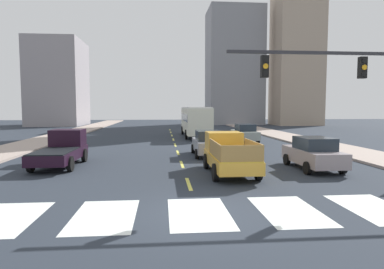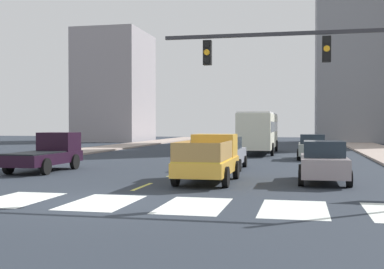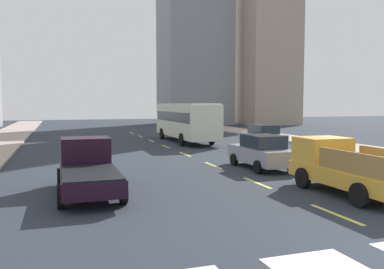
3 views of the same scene
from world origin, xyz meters
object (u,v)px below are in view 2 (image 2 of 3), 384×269
Objects in this scene: pickup_stakebed at (210,159)px; sedan_near_right at (312,147)px; sedan_near_left at (324,162)px; sedan_far at (225,153)px; city_bus at (259,130)px; traffic_signal_gantry at (365,67)px; pickup_dark at (48,153)px.

pickup_stakebed is 15.17m from sedan_near_right.
sedan_near_left is at bearing -87.48° from sedan_near_right.
sedan_near_left and sedan_far have the same top height.
sedan_near_right is at bearing -54.45° from city_bus.
sedan_near_left is at bearing 104.36° from traffic_signal_gantry.
sedan_near_right is at bearing 38.98° from pickup_dark.
traffic_signal_gantry reaches higher than pickup_dark.
pickup_dark is at bearing -116.29° from city_bus.
sedan_near_left is 0.44× the size of traffic_signal_gantry.
city_bus is at bearing 90.10° from pickup_stakebed.
sedan_far is (-4.71, -8.62, 0.00)m from sedan_near_right.
sedan_near_right is 18.69m from traffic_signal_gantry.
city_bus is 7.47m from sedan_near_right.
pickup_dark is 17.76m from sedan_near_right.
pickup_dark is at bearing 163.04° from pickup_stakebed.
city_bus is 2.45× the size of sedan_far.
pickup_dark is 1.18× the size of sedan_far.
sedan_near_left is at bearing -11.94° from pickup_dark.
pickup_stakebed is at bearing -89.38° from city_bus.
sedan_near_left is 1.00× the size of sedan_far.
city_bus is 2.45× the size of sedan_near_left.
pickup_stakebed is at bearing -105.43° from sedan_near_right.
sedan_near_left is (0.17, -14.05, 0.00)m from sedan_near_right.
sedan_far is (-4.89, 5.43, 0.00)m from sedan_near_left.
city_bus is (9.38, 17.68, 1.03)m from pickup_dark.
traffic_signal_gantry is (5.98, -9.72, 3.38)m from sedan_far.
traffic_signal_gantry is at bearing -84.23° from sedan_near_right.
pickup_stakebed is at bearing -19.65° from pickup_dark.
traffic_signal_gantry is at bearing -32.57° from pickup_stakebed.
city_bus is (0.38, 20.62, 1.02)m from pickup_stakebed.
sedan_near_right and sedan_near_left have the same top height.
pickup_dark is at bearing -163.70° from sedan_far.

